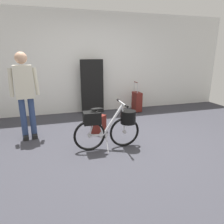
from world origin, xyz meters
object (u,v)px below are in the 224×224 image
at_px(floor_banner_stand, 92,91).
at_px(rolling_suitcase, 137,101).
at_px(visitor_near_wall, 25,91).
at_px(backpack_on_floor, 99,124).
at_px(folding_bike_foreground, 110,125).

xyz_separation_m(floor_banner_stand, rolling_suitcase, (1.23, -0.13, -0.35)).
bearing_deg(floor_banner_stand, visitor_near_wall, -140.31).
height_order(floor_banner_stand, backpack_on_floor, floor_banner_stand).
distance_m(folding_bike_foreground, backpack_on_floor, 0.80).
distance_m(floor_banner_stand, visitor_near_wall, 1.97).
relative_size(floor_banner_stand, backpack_on_floor, 4.05).
bearing_deg(floor_banner_stand, backpack_on_floor, -96.57).
bearing_deg(visitor_near_wall, folding_bike_foreground, -33.25).
height_order(folding_bike_foreground, rolling_suitcase, rolling_suitcase).
relative_size(folding_bike_foreground, backpack_on_floor, 3.22).
relative_size(visitor_near_wall, backpack_on_floor, 4.53).
xyz_separation_m(folding_bike_foreground, backpack_on_floor, (-0.03, 0.76, -0.25)).
bearing_deg(folding_bike_foreground, backpack_on_floor, 92.00).
bearing_deg(visitor_near_wall, rolling_suitcase, 22.26).
bearing_deg(rolling_suitcase, visitor_near_wall, -157.74).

